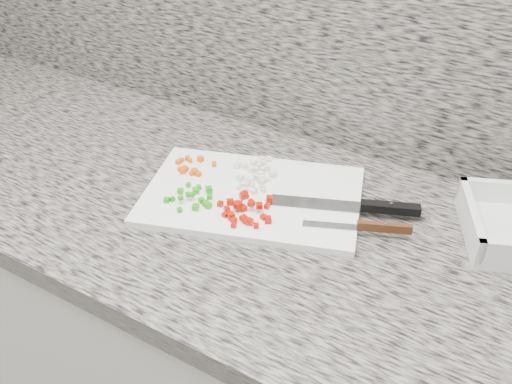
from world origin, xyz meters
TOP-DOWN VIEW (x-y plane):
  - countertop at (0.00, 1.44)m, footprint 3.96×0.64m
  - backsplash at (0.00, 1.74)m, footprint 3.92×0.02m
  - cutting_board at (-0.08, 1.47)m, footprint 0.47×0.38m
  - carrot_pile at (-0.23, 1.48)m, footprint 0.08×0.07m
  - onion_pile at (-0.11, 1.53)m, footprint 0.09×0.10m
  - green_pepper_pile at (-0.16, 1.40)m, footprint 0.09×0.09m
  - red_pepper_pile at (-0.06, 1.41)m, footprint 0.11×0.11m
  - garlic_pile at (-0.09, 1.48)m, footprint 0.05×0.05m
  - chef_knife at (0.12, 1.53)m, footprint 0.26×0.13m
  - paring_knife at (0.15, 1.48)m, footprint 0.18×0.09m

SIDE VIEW (x-z plane):
  - countertop at x=0.00m, z-range 0.86..0.90m
  - cutting_board at x=-0.08m, z-range 0.90..0.91m
  - garlic_pile at x=-0.09m, z-range 0.91..0.92m
  - carrot_pile at x=-0.23m, z-range 0.91..0.92m
  - chef_knife at x=0.12m, z-range 0.91..0.93m
  - green_pepper_pile at x=-0.16m, z-range 0.91..0.93m
  - paring_knife at x=0.15m, z-range 0.91..0.93m
  - onion_pile at x=-0.11m, z-range 0.91..0.93m
  - red_pepper_pile at x=-0.06m, z-range 0.91..0.93m
  - backsplash at x=0.00m, z-range 0.90..1.50m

